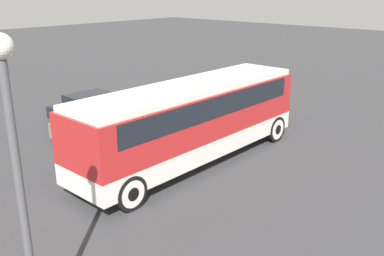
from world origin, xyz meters
The scene contains 6 objects.
ground_plane centered at (0.00, 0.00, 0.00)m, with size 120.00×120.00×0.00m, color #38383A.
tour_bus centered at (0.10, 0.00, 1.94)m, with size 10.58×2.65×3.20m.
parked_car_near centered at (3.31, 5.99, 0.69)m, with size 4.73×1.89×1.36m.
parked_car_mid centered at (-0.67, 5.32, 0.70)m, with size 4.07×1.97×1.39m.
parked_car_far centered at (0.95, 8.14, 0.68)m, with size 4.36×1.85×1.33m.
lamp_post centered at (-8.78, -3.84, 3.94)m, with size 0.44×0.44×6.04m.
Camera 1 is at (-11.80, -10.67, 6.73)m, focal length 40.00 mm.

